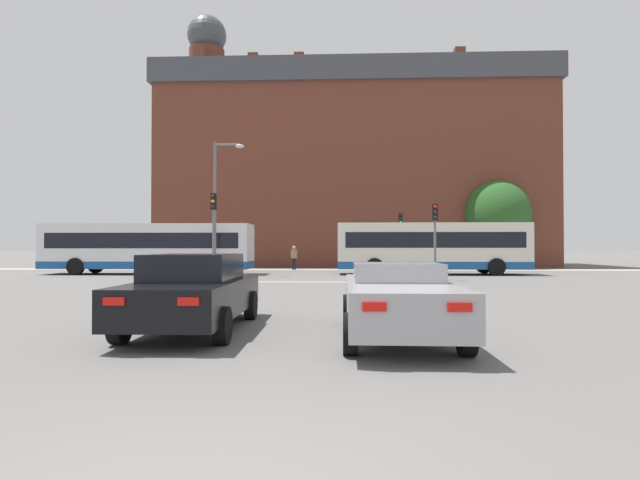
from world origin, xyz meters
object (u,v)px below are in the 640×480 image
(car_roadster_right, at_px, (397,299))
(traffic_light_near_right, at_px, (435,229))
(pedestrian_waiting, at_px, (239,257))
(pedestrian_walking_east, at_px, (294,256))
(bus_crossing_trailing, at_px, (149,247))
(traffic_light_far_right, at_px, (401,231))
(street_lamp_junction, at_px, (220,195))
(bus_crossing_lead, at_px, (431,247))
(traffic_light_near_left, at_px, (213,222))
(car_saloon_left, at_px, (195,291))

(car_roadster_right, bearing_deg, traffic_light_near_right, 77.28)
(pedestrian_waiting, relative_size, pedestrian_walking_east, 0.91)
(bus_crossing_trailing, relative_size, traffic_light_far_right, 3.04)
(bus_crossing_trailing, distance_m, street_lamp_junction, 5.85)
(pedestrian_walking_east, bearing_deg, bus_crossing_trailing, -123.67)
(bus_crossing_lead, bearing_deg, traffic_light_near_right, 171.70)
(traffic_light_far_right, bearing_deg, pedestrian_walking_east, 179.89)
(traffic_light_near_left, distance_m, pedestrian_walking_east, 12.10)
(car_saloon_left, bearing_deg, bus_crossing_lead, 66.75)
(traffic_light_near_right, xyz_separation_m, traffic_light_far_right, (-0.33, 11.15, 0.22))
(bus_crossing_trailing, xyz_separation_m, traffic_light_near_right, (16.16, -5.08, 0.92))
(pedestrian_waiting, bearing_deg, bus_crossing_trailing, 134.74)
(traffic_light_far_right, xyz_separation_m, pedestrian_walking_east, (-7.61, 0.01, -1.74))
(traffic_light_near_right, relative_size, street_lamp_junction, 0.49)
(car_saloon_left, height_order, traffic_light_near_right, traffic_light_near_right)
(car_roadster_right, distance_m, pedestrian_walking_east, 27.00)
(car_roadster_right, height_order, traffic_light_far_right, traffic_light_far_right)
(car_roadster_right, height_order, bus_crossing_lead, bus_crossing_lead)
(bus_crossing_lead, height_order, pedestrian_waiting, bus_crossing_lead)
(street_lamp_junction, height_order, pedestrian_walking_east, street_lamp_junction)
(traffic_light_near_right, relative_size, traffic_light_near_left, 0.88)
(car_saloon_left, xyz_separation_m, bus_crossing_trailing, (-8.70, 19.89, 0.85))
(car_saloon_left, distance_m, traffic_light_near_right, 16.67)
(pedestrian_waiting, bearing_deg, car_saloon_left, 179.30)
(traffic_light_near_right, height_order, pedestrian_walking_east, traffic_light_near_right)
(pedestrian_waiting, bearing_deg, bus_crossing_lead, -124.71)
(bus_crossing_lead, distance_m, street_lamp_junction, 12.74)
(bus_crossing_lead, xyz_separation_m, traffic_light_far_right, (-1.13, 5.72, 1.12))
(car_roadster_right, height_order, traffic_light_near_right, traffic_light_near_right)
(traffic_light_near_right, xyz_separation_m, street_lamp_junction, (-11.42, 3.30, 2.02))
(car_roadster_right, xyz_separation_m, bus_crossing_lead, (4.38, 20.91, 0.93))
(car_saloon_left, relative_size, pedestrian_waiting, 3.06)
(car_saloon_left, height_order, street_lamp_junction, street_lamp_junction)
(car_saloon_left, xyz_separation_m, street_lamp_junction, (-3.96, 18.11, 3.79))
(bus_crossing_lead, xyz_separation_m, pedestrian_walking_east, (-8.74, 5.74, -0.62))
(car_roadster_right, height_order, pedestrian_walking_east, pedestrian_walking_east)
(traffic_light_far_right, bearing_deg, bus_crossing_trailing, -159.01)
(car_roadster_right, relative_size, traffic_light_near_right, 1.27)
(car_roadster_right, relative_size, pedestrian_waiting, 3.02)
(car_roadster_right, relative_size, traffic_light_near_left, 1.11)
(car_saloon_left, distance_m, bus_crossing_lead, 21.87)
(bus_crossing_trailing, distance_m, traffic_light_near_right, 16.97)
(traffic_light_near_left, relative_size, pedestrian_waiting, 2.71)
(traffic_light_near_right, height_order, traffic_light_far_right, traffic_light_far_right)
(car_saloon_left, relative_size, bus_crossing_lead, 0.43)
(car_saloon_left, relative_size, pedestrian_walking_east, 2.79)
(traffic_light_near_right, distance_m, traffic_light_far_right, 11.16)
(bus_crossing_lead, distance_m, pedestrian_walking_east, 10.47)
(bus_crossing_lead, relative_size, traffic_light_near_left, 2.62)
(traffic_light_near_left, xyz_separation_m, street_lamp_junction, (-0.62, 3.74, 1.69))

